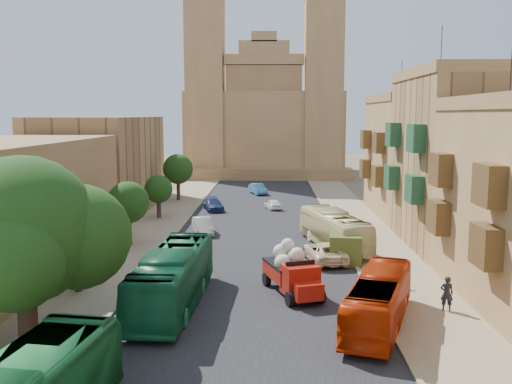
# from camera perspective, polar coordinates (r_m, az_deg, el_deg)

# --- Properties ---
(road_surface) EXTENTS (14.00, 140.00, 0.01)m
(road_surface) POSITION_cam_1_polar(r_m,az_deg,el_deg) (50.97, 0.12, -3.85)
(road_surface) COLOR black
(road_surface) RESTS_ON ground
(sidewalk_east) EXTENTS (5.00, 140.00, 0.01)m
(sidewalk_east) POSITION_cam_1_polar(r_m,az_deg,el_deg) (51.62, 10.75, -3.84)
(sidewalk_east) COLOR #8E7A5D
(sidewalk_east) RESTS_ON ground
(sidewalk_west) EXTENTS (5.00, 140.00, 0.01)m
(sidewalk_west) POSITION_cam_1_polar(r_m,az_deg,el_deg) (52.08, -10.40, -3.73)
(sidewalk_west) COLOR #8E7A5D
(sidewalk_west) RESTS_ON ground
(kerb_east) EXTENTS (0.25, 140.00, 0.12)m
(kerb_east) POSITION_cam_1_polar(r_m,az_deg,el_deg) (51.27, 7.99, -3.80)
(kerb_east) COLOR #8E7A5D
(kerb_east) RESTS_ON ground
(kerb_west) EXTENTS (0.25, 140.00, 0.12)m
(kerb_west) POSITION_cam_1_polar(r_m,az_deg,el_deg) (51.61, -7.68, -3.71)
(kerb_west) COLOR #8E7A5D
(kerb_west) RESTS_ON ground
(townhouse_c) EXTENTS (9.00, 14.00, 17.40)m
(townhouse_c) POSITION_cam_1_polar(r_m,az_deg,el_deg) (47.38, 19.67, 3.25)
(townhouse_c) COLOR #A27949
(townhouse_c) RESTS_ON ground
(townhouse_d) EXTENTS (9.00, 14.00, 15.90)m
(townhouse_d) POSITION_cam_1_polar(r_m,az_deg,el_deg) (60.86, 15.57, 3.60)
(townhouse_d) COLOR #987244
(townhouse_d) RESTS_ON ground
(west_wall) EXTENTS (1.00, 40.00, 1.80)m
(west_wall) POSITION_cam_1_polar(r_m,az_deg,el_deg) (43.24, -17.09, -5.08)
(west_wall) COLOR #987244
(west_wall) RESTS_ON ground
(west_building_mid) EXTENTS (10.00, 22.00, 10.00)m
(west_building_mid) POSITION_cam_1_polar(r_m,az_deg,el_deg) (66.97, -15.17, 2.97)
(west_building_mid) COLOR #A27949
(west_building_mid) RESTS_ON ground
(church) EXTENTS (28.00, 22.50, 36.30)m
(church) POSITION_cam_1_polar(r_m,az_deg,el_deg) (98.54, 0.85, 7.30)
(church) COLOR #987244
(church) RESTS_ON ground
(ficus_tree) EXTENTS (8.55, 7.86, 8.55)m
(ficus_tree) POSITION_cam_1_polar(r_m,az_deg,el_deg) (26.71, -22.11, -4.03)
(ficus_tree) COLOR #35241A
(ficus_tree) RESTS_ON ground
(street_tree_a) EXTENTS (3.04, 3.04, 4.67)m
(street_tree_a) POSITION_cam_1_polar(r_m,az_deg,el_deg) (34.59, -17.52, -4.50)
(street_tree_a) COLOR #35241A
(street_tree_a) RESTS_ON ground
(street_tree_b) EXTENTS (3.30, 3.30, 5.07)m
(street_tree_b) POSITION_cam_1_polar(r_m,az_deg,el_deg) (45.85, -12.66, -1.04)
(street_tree_b) COLOR #35241A
(street_tree_b) RESTS_ON ground
(street_tree_c) EXTENTS (2.81, 2.81, 4.32)m
(street_tree_c) POSITION_cam_1_polar(r_m,az_deg,el_deg) (57.52, -9.73, 0.27)
(street_tree_c) COLOR #35241A
(street_tree_c) RESTS_ON ground
(street_tree_d) EXTENTS (3.65, 3.65, 5.60)m
(street_tree_d) POSITION_cam_1_polar(r_m,az_deg,el_deg) (69.15, -7.81, 2.28)
(street_tree_d) COLOR #35241A
(street_tree_d) RESTS_ON ground
(red_truck) EXTENTS (3.56, 5.61, 3.10)m
(red_truck) POSITION_cam_1_polar(r_m,az_deg,el_deg) (32.98, 3.66, -7.89)
(red_truck) COLOR #A1190C
(red_truck) RESTS_ON ground
(olive_pickup) EXTENTS (2.67, 5.16, 2.05)m
(olive_pickup) POSITION_cam_1_polar(r_m,az_deg,el_deg) (41.30, 8.86, -5.28)
(olive_pickup) COLOR #4B5620
(olive_pickup) RESTS_ON ground
(bus_green_north) EXTENTS (3.13, 11.40, 3.15)m
(bus_green_north) POSITION_cam_1_polar(r_m,az_deg,el_deg) (31.13, -8.32, -8.50)
(bus_green_north) COLOR #145F37
(bus_green_north) RESTS_ON ground
(bus_red_east) EXTENTS (5.03, 9.48, 2.58)m
(bus_red_east) POSITION_cam_1_polar(r_m,az_deg,el_deg) (28.77, 12.19, -10.55)
(bus_red_east) COLOR #BB2704
(bus_red_east) RESTS_ON ground
(bus_cream_east) EXTENTS (4.89, 10.50, 2.85)m
(bus_cream_east) POSITION_cam_1_polar(r_m,az_deg,el_deg) (44.49, 7.84, -3.76)
(bus_cream_east) COLOR beige
(bus_cream_east) RESTS_ON ground
(car_blue_a) EXTENTS (2.53, 3.53, 1.12)m
(car_blue_a) POSITION_cam_1_polar(r_m,az_deg,el_deg) (40.74, -7.36, -6.07)
(car_blue_a) COLOR #4694BA
(car_blue_a) RESTS_ON ground
(car_white_a) EXTENTS (2.45, 4.48, 1.40)m
(car_white_a) POSITION_cam_1_polar(r_m,az_deg,el_deg) (49.64, -5.36, -3.38)
(car_white_a) COLOR beige
(car_white_a) RESTS_ON ground
(car_cream) EXTENTS (3.11, 5.39, 1.41)m
(car_cream) POSITION_cam_1_polar(r_m,az_deg,el_deg) (40.34, 6.88, -5.99)
(car_cream) COLOR beige
(car_cream) RESTS_ON ground
(car_dkblue) EXTENTS (2.87, 4.71, 1.28)m
(car_dkblue) POSITION_cam_1_polar(r_m,az_deg,el_deg) (61.55, -4.28, -1.27)
(car_dkblue) COLOR navy
(car_dkblue) RESTS_ON ground
(car_white_b) EXTENTS (2.21, 3.46, 1.10)m
(car_white_b) POSITION_cam_1_polar(r_m,az_deg,el_deg) (62.35, 1.68, -1.22)
(car_white_b) COLOR white
(car_white_b) RESTS_ON ground
(car_blue_b) EXTENTS (2.71, 4.36, 1.36)m
(car_blue_b) POSITION_cam_1_polar(r_m,az_deg,el_deg) (74.05, 0.20, 0.31)
(car_blue_b) COLOR teal
(car_blue_b) RESTS_ON ground
(pedestrian_a) EXTENTS (0.73, 0.54, 1.86)m
(pedestrian_a) POSITION_cam_1_polar(r_m,az_deg,el_deg) (31.97, 18.53, -9.60)
(pedestrian_a) COLOR black
(pedestrian_a) RESTS_ON ground
(pedestrian_c) EXTENTS (0.38, 0.89, 1.51)m
(pedestrian_c) POSITION_cam_1_polar(r_m,az_deg,el_deg) (35.52, 13.68, -7.97)
(pedestrian_c) COLOR #282830
(pedestrian_c) RESTS_ON ground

